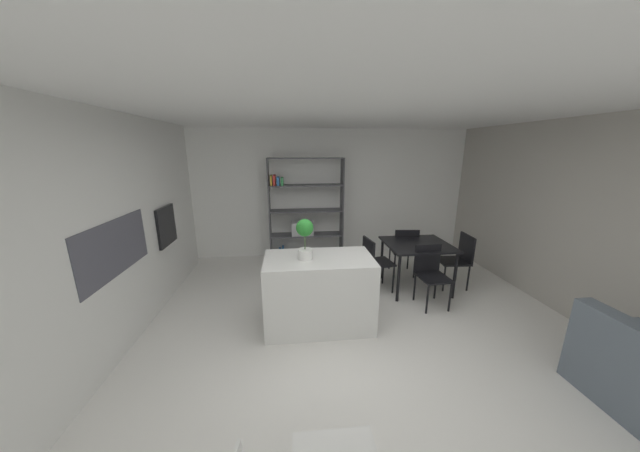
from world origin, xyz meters
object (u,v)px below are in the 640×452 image
dining_chair_far (404,248)px  dining_chair_island_side (374,259)px  potted_plant_on_island (305,236)px  dining_chair_window_side (459,256)px  built_in_oven (166,226)px  kitchen_island (319,291)px  dining_table (417,248)px  dining_chair_near (430,270)px  open_bookshelf (302,215)px

dining_chair_far → dining_chair_island_side: (-0.70, -0.50, 0.00)m
potted_plant_on_island → dining_chair_window_side: 2.80m
dining_chair_window_side → built_in_oven: bearing=-88.5°
built_in_oven → kitchen_island: size_ratio=0.43×
dining_table → dining_chair_window_side: bearing=-0.6°
dining_chair_near → potted_plant_on_island: bearing=-170.9°
kitchen_island → dining_chair_window_side: kitchen_island is taller
dining_chair_far → dining_chair_window_side: bearing=152.7°
kitchen_island → open_bookshelf: open_bookshelf is taller
kitchen_island → dining_chair_near: bearing=12.6°
potted_plant_on_island → dining_table: potted_plant_on_island is taller
built_in_oven → dining_chair_far: built_in_oven is taller
dining_chair_near → dining_chair_far: dining_chair_far is taller
built_in_oven → dining_chair_near: bearing=-10.3°
open_bookshelf → built_in_oven: bearing=-148.7°
potted_plant_on_island → dining_table: size_ratio=0.50×
open_bookshelf → dining_chair_island_side: (1.06, -1.51, -0.41)m
open_bookshelf → dining_chair_island_side: bearing=-54.9°
potted_plant_on_island → dining_chair_far: (1.83, 1.37, -0.69)m
open_bookshelf → dining_chair_window_side: open_bookshelf is taller
dining_table → kitchen_island: bearing=-152.8°
dining_chair_window_side → dining_chair_near: size_ratio=1.01×
kitchen_island → dining_chair_island_side: (0.97, 0.85, 0.07)m
dining_table → open_bookshelf: bearing=139.8°
dining_table → dining_chair_near: bearing=-90.6°
potted_plant_on_island → dining_chair_window_side: size_ratio=0.56×
potted_plant_on_island → dining_chair_far: potted_plant_on_island is taller
built_in_oven → open_bookshelf: bearing=31.3°
built_in_oven → potted_plant_on_island: 2.30m
dining_chair_window_side → dining_chair_island_side: bearing=-85.5°
open_bookshelf → dining_chair_window_side: 2.93m
potted_plant_on_island → dining_chair_island_side: 1.59m
dining_chair_near → dining_chair_island_side: dining_chair_near is taller
dining_table → dining_chair_island_side: bearing=-179.0°
potted_plant_on_island → open_bookshelf: size_ratio=0.24×
dining_chair_near → dining_chair_island_side: bearing=142.9°
dining_table → dining_chair_island_side: 0.72m
potted_plant_on_island → open_bookshelf: bearing=88.1°
built_in_oven → kitchen_island: bearing=-26.2°
potted_plant_on_island → built_in_oven: bearing=151.5°
kitchen_island → potted_plant_on_island: 0.78m
dining_chair_far → open_bookshelf: bearing=-23.3°
built_in_oven → dining_chair_far: bearing=4.0°
open_bookshelf → dining_chair_near: 2.68m
built_in_oven → dining_table: built_in_oven is taller
dining_chair_near → dining_chair_island_side: size_ratio=1.00×
kitchen_island → dining_chair_window_side: 2.54m
dining_table → dining_chair_window_side: 0.74m
kitchen_island → potted_plant_on_island: potted_plant_on_island is taller
dining_chair_window_side → dining_chair_island_side: size_ratio=1.02×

